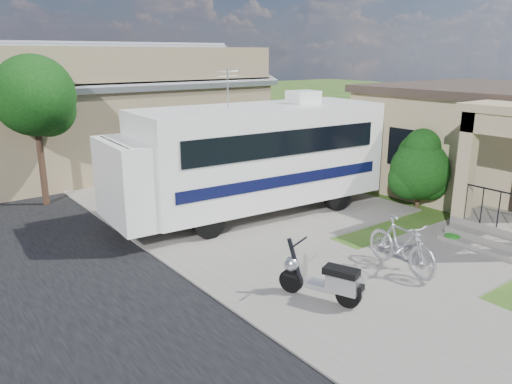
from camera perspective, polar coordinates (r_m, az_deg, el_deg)
ground at (r=11.23m, az=9.92°, el=-8.74°), size 120.00×120.00×0.00m
sidewalk_slab at (r=18.67m, az=-15.34°, el=0.92°), size 4.00×80.00×0.06m
driveway_slab at (r=15.26m, az=1.43°, el=-1.78°), size 7.00×6.00×0.05m
walk_slab at (r=12.95m, az=22.39°, el=-6.24°), size 4.00×3.00×0.05m
house at (r=18.68m, az=25.88°, el=5.40°), size 9.47×7.80×3.54m
warehouse at (r=22.32m, az=-17.24°, el=8.24°), size 12.50×8.40×5.04m
street_tree_a at (r=16.43m, az=-23.70°, el=9.66°), size 2.44×2.40×4.58m
motorhome at (r=14.23m, az=-0.61°, el=4.21°), size 8.21×3.09×4.13m
shrub at (r=15.94m, az=18.22°, el=2.72°), size 1.98×1.89×2.43m
scooter at (r=9.56m, az=7.93°, el=-9.87°), size 0.90×1.63×1.11m
bicycle at (r=11.16m, az=16.27°, el=-6.09°), size 0.78×1.97×1.15m
garden_hose at (r=13.45m, az=21.47°, el=-5.07°), size 0.37×0.37×0.17m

